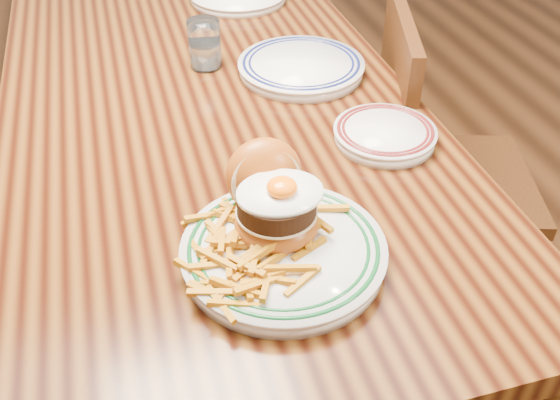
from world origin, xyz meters
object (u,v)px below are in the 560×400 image
object	(u,v)px
table	(211,133)
side_plate	(385,133)
main_plate	(280,232)
chair_right	(431,167)

from	to	relation	value
table	side_plate	size ratio (longest dim) A/B	8.27
table	main_plate	world-z (taller)	main_plate
main_plate	side_plate	size ratio (longest dim) A/B	1.62
table	chair_right	bearing A→B (deg)	-0.24
main_plate	chair_right	bearing A→B (deg)	42.31
table	main_plate	size ratio (longest dim) A/B	5.11
main_plate	side_plate	bearing A→B (deg)	41.55
chair_right	main_plate	bearing A→B (deg)	59.35
table	main_plate	distance (m)	0.51
chair_right	main_plate	size ratio (longest dim) A/B	2.76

